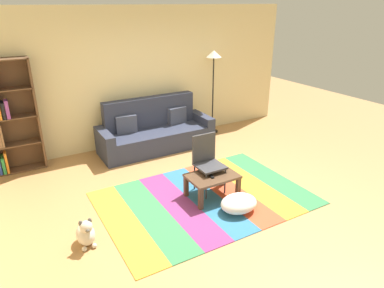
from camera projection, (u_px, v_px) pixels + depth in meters
ground_plane at (209, 191)px, 5.38m from camera, size 14.00×14.00×0.00m
back_wall at (142, 77)px, 6.90m from camera, size 6.80×0.10×2.70m
rug at (205, 198)px, 5.18m from camera, size 3.03×2.08×0.01m
couch at (155, 132)px, 6.87m from camera, size 2.26×0.80×1.00m
bookshelf at (0, 118)px, 5.64m from camera, size 0.90×0.28×1.93m
coffee_table at (212, 179)px, 5.11m from camera, size 0.74×0.51×0.36m
pouf at (239, 203)px, 4.82m from camera, size 0.54×0.43×0.23m
dog at (86, 233)px, 4.15m from camera, size 0.22×0.35×0.40m
standing_lamp at (214, 65)px, 7.28m from camera, size 0.32×0.32×1.81m
tv_remote at (211, 176)px, 5.05m from camera, size 0.08×0.16×0.02m
folding_chair at (207, 158)px, 5.24m from camera, size 0.40×0.40×0.90m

